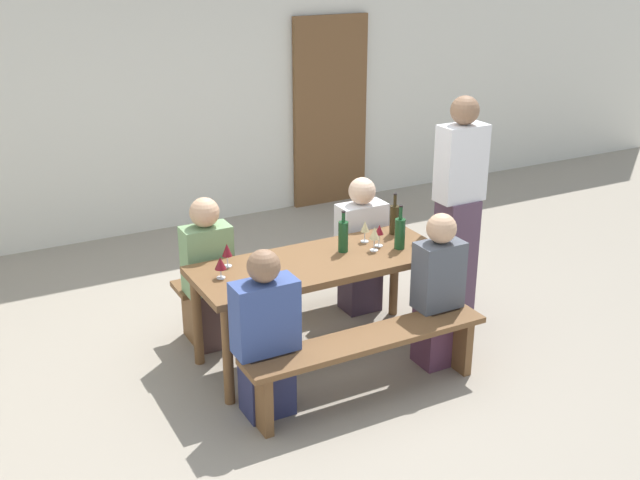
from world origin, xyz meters
TOP-DOWN VIEW (x-y plane):
  - ground_plane at (0.00, 0.00)m, footprint 24.00×24.00m
  - back_wall at (0.00, 3.20)m, footprint 14.00×0.20m
  - wooden_door at (1.77, 3.06)m, footprint 0.90×0.06m
  - tasting_table at (0.00, 0.00)m, footprint 1.82×0.70m
  - bench_near at (0.00, -0.65)m, footprint 1.72×0.30m
  - bench_far at (0.00, 0.65)m, footprint 1.72×0.30m
  - wine_bottle_0 at (0.61, -0.08)m, footprint 0.08×0.08m
  - wine_bottle_1 at (0.22, 0.06)m, footprint 0.07×0.07m
  - wine_bottle_2 at (0.74, 0.19)m, footprint 0.07×0.07m
  - wine_glass_0 at (-0.62, 0.20)m, footprint 0.07×0.07m
  - wine_glass_1 at (0.51, 0.03)m, footprint 0.06×0.06m
  - wine_glass_2 at (-0.73, 0.04)m, footprint 0.08×0.08m
  - wine_glass_3 at (0.46, 0.15)m, footprint 0.07×0.07m
  - wine_glass_4 at (0.43, -0.03)m, footprint 0.07×0.07m
  - seated_guest_near_0 at (-0.65, -0.50)m, footprint 0.41×0.24m
  - seated_guest_near_1 at (0.66, -0.50)m, footprint 0.33×0.24m
  - seated_guest_far_0 at (-0.66, 0.50)m, footprint 0.35×0.24m
  - seated_guest_far_1 at (0.64, 0.50)m, footprint 0.39×0.24m
  - standing_host at (1.28, 0.10)m, footprint 0.37×0.24m

SIDE VIEW (x-z plane):
  - ground_plane at x=0.00m, z-range 0.00..0.00m
  - bench_near at x=0.00m, z-range 0.12..0.57m
  - bench_far at x=0.00m, z-range 0.12..0.57m
  - seated_guest_near_0 at x=-0.65m, z-range -0.03..1.10m
  - seated_guest_far_1 at x=0.64m, z-range -0.02..1.10m
  - seated_guest_near_1 at x=0.66m, z-range -0.02..1.12m
  - seated_guest_far_0 at x=-0.66m, z-range -0.02..1.15m
  - tasting_table at x=0.00m, z-range 0.28..1.03m
  - wine_glass_2 at x=-0.73m, z-range 0.78..0.93m
  - wine_glass_3 at x=0.46m, z-range 0.78..0.95m
  - wine_glass_0 at x=-0.62m, z-range 0.78..0.95m
  - wine_glass_1 at x=0.51m, z-range 0.79..0.95m
  - wine_bottle_1 at x=0.22m, z-range 0.72..1.02m
  - wine_bottle_2 at x=0.74m, z-range 0.71..1.03m
  - wine_bottle_0 at x=0.61m, z-range 0.71..1.04m
  - standing_host at x=1.28m, z-range -0.01..1.76m
  - wine_glass_4 at x=0.43m, z-range 0.79..0.97m
  - wooden_door at x=1.77m, z-range 0.00..2.10m
  - back_wall at x=0.00m, z-range 0.00..3.20m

